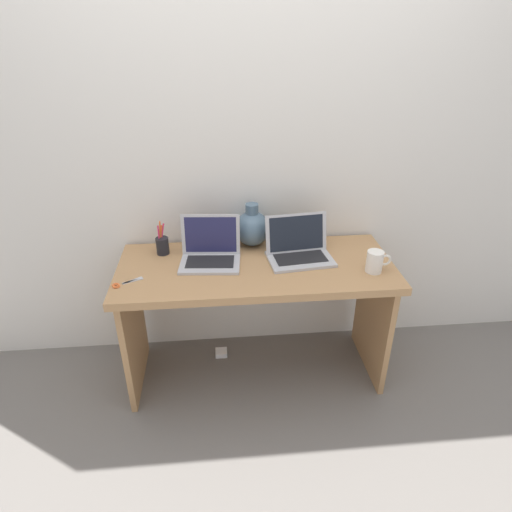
{
  "coord_description": "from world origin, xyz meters",
  "views": [
    {
      "loc": [
        -0.18,
        -1.92,
        1.8
      ],
      "look_at": [
        0.0,
        0.0,
        0.76
      ],
      "focal_mm": 30.61,
      "sensor_mm": 36.0,
      "label": 1
    }
  ],
  "objects": [
    {
      "name": "laptop_right",
      "position": [
        0.23,
        0.06,
        0.77
      ],
      "size": [
        0.35,
        0.26,
        0.22
      ],
      "color": "#B2B2B7",
      "rests_on": "desk"
    },
    {
      "name": "pen_cup",
      "position": [
        -0.48,
        0.17,
        0.76
      ],
      "size": [
        0.07,
        0.07,
        0.18
      ],
      "color": "black",
      "rests_on": "desk"
    },
    {
      "name": "scissors",
      "position": [
        -0.64,
        -0.13,
        0.71
      ],
      "size": [
        0.14,
        0.1,
        0.01
      ],
      "color": "#B7B7BC",
      "rests_on": "desk"
    },
    {
      "name": "coffee_mug",
      "position": [
        0.57,
        -0.12,
        0.77
      ],
      "size": [
        0.12,
        0.08,
        0.11
      ],
      "color": "white",
      "rests_on": "desk"
    },
    {
      "name": "green_vase",
      "position": [
        0.0,
        0.23,
        0.81
      ],
      "size": [
        0.19,
        0.19,
        0.24
      ],
      "color": "slate",
      "rests_on": "desk"
    },
    {
      "name": "desk",
      "position": [
        0.0,
        0.0,
        0.56
      ],
      "size": [
        1.4,
        0.59,
        0.71
      ],
      "color": "#AD7F51",
      "rests_on": "ground"
    },
    {
      "name": "ground_plane",
      "position": [
        0.0,
        0.0,
        0.0
      ],
      "size": [
        6.0,
        6.0,
        0.0
      ],
      "primitive_type": "plane",
      "color": "slate"
    },
    {
      "name": "back_wall",
      "position": [
        0.0,
        0.33,
        1.2
      ],
      "size": [
        4.4,
        0.04,
        2.4
      ],
      "primitive_type": "cube",
      "color": "silver",
      "rests_on": "ground"
    },
    {
      "name": "power_brick",
      "position": [
        -0.2,
        0.16,
        0.01
      ],
      "size": [
        0.07,
        0.07,
        0.03
      ],
      "primitive_type": "cube",
      "color": "white",
      "rests_on": "ground"
    },
    {
      "name": "laptop_left",
      "position": [
        -0.23,
        0.07,
        0.77
      ],
      "size": [
        0.32,
        0.25,
        0.23
      ],
      "color": "#B2B2B7",
      "rests_on": "desk"
    }
  ]
}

